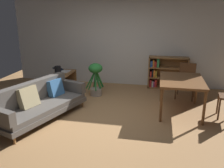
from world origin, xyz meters
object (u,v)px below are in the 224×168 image
object	(u,v)px
fabric_couch	(39,102)
dining_chair_near	(186,78)
potted_floor_plant	(96,77)
dining_table	(182,83)
media_console	(62,83)
open_laptop	(62,70)
bookshelf	(165,72)
desk_speaker	(58,71)

from	to	relation	value
fabric_couch	dining_chair_near	size ratio (longest dim) A/B	2.49
potted_floor_plant	dining_table	distance (m)	2.26
fabric_couch	dining_table	bearing A→B (deg)	17.31
potted_floor_plant	media_console	bearing A→B (deg)	176.98
dining_table	fabric_couch	bearing A→B (deg)	-162.69
open_laptop	dining_table	bearing A→B (deg)	-16.70
dining_table	bookshelf	world-z (taller)	bookshelf
fabric_couch	dining_chair_near	distance (m)	3.72
fabric_couch	media_console	size ratio (longest dim) A/B	2.19
fabric_couch	desk_speaker	xyz separation A→B (m)	(-0.18, 1.47, 0.31)
fabric_couch	media_console	xyz separation A→B (m)	(-0.17, 1.68, -0.10)
dining_table	bookshelf	xyz separation A→B (m)	(-0.32, 1.77, -0.23)
fabric_couch	bookshelf	distance (m)	3.76
fabric_couch	potted_floor_plant	size ratio (longest dim) A/B	2.54
potted_floor_plant	bookshelf	size ratio (longest dim) A/B	0.78
potted_floor_plant	open_laptop	bearing A→B (deg)	166.68
dining_chair_near	media_console	bearing A→B (deg)	-175.34
desk_speaker	media_console	bearing A→B (deg)	86.83
fabric_couch	open_laptop	distance (m)	1.90
bookshelf	desk_speaker	bearing A→B (deg)	-156.48
fabric_couch	bookshelf	size ratio (longest dim) A/B	1.98
potted_floor_plant	bookshelf	xyz separation A→B (m)	(1.82, 1.06, -0.06)
open_laptop	dining_chair_near	size ratio (longest dim) A/B	0.52
desk_speaker	bookshelf	bearing A→B (deg)	23.52
fabric_couch	media_console	distance (m)	1.69
bookshelf	dining_table	bearing A→B (deg)	-79.60
dining_table	bookshelf	size ratio (longest dim) A/B	1.14
desk_speaker	potted_floor_plant	distance (m)	1.02
desk_speaker	dining_chair_near	size ratio (longest dim) A/B	0.27
potted_floor_plant	dining_table	xyz separation A→B (m)	(2.14, -0.71, 0.17)
fabric_couch	open_laptop	bearing A→B (deg)	96.94
media_console	bookshelf	distance (m)	2.98
media_console	dining_table	world-z (taller)	dining_table
media_console	open_laptop	world-z (taller)	open_laptop
fabric_couch	dining_table	world-z (taller)	fabric_couch
open_laptop	bookshelf	world-z (taller)	bookshelf
dining_chair_near	bookshelf	xyz separation A→B (m)	(-0.54, 0.74, -0.05)
dining_chair_near	bookshelf	bearing A→B (deg)	126.05
open_laptop	bookshelf	xyz separation A→B (m)	(2.86, 0.82, -0.12)
fabric_couch	open_laptop	size ratio (longest dim) A/B	4.77
media_console	dining_table	bearing A→B (deg)	-13.68
media_console	desk_speaker	world-z (taller)	desk_speaker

